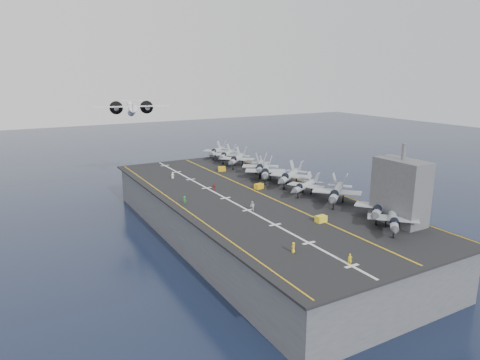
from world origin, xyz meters
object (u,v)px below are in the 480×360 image
island_superstructure (401,184)px  fighter_jet_0 (393,218)px  tow_cart_a (321,219)px  transport_plane (132,111)px

island_superstructure → fighter_jet_0: island_superstructure is taller
island_superstructure → fighter_jet_0: bearing=-148.6°
tow_cart_a → transport_plane: bearing=100.2°
fighter_jet_0 → transport_plane: size_ratio=0.60×
island_superstructure → tow_cart_a: island_superstructure is taller
fighter_jet_0 → transport_plane: 89.90m
island_superstructure → transport_plane: transport_plane is taller
island_superstructure → tow_cart_a: size_ratio=7.04×
fighter_jet_0 → tow_cart_a: size_ratio=7.35×
fighter_jet_0 → island_superstructure: bearing=31.4°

